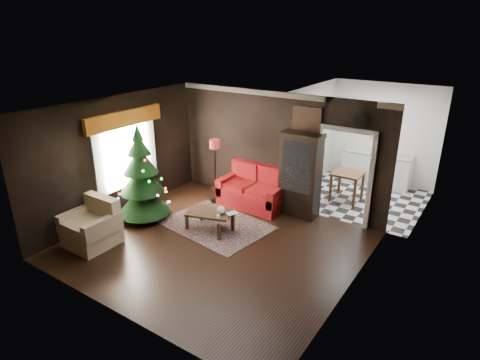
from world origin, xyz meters
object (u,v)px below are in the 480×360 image
Objects in this scene: coffee_table at (210,221)px; kitchen_table at (347,186)px; loveseat at (253,187)px; curio_cabinet at (300,177)px; armchair at (90,224)px; teapot at (221,210)px; floor_lamp at (215,171)px; wall_clock at (361,121)px; christmas_tree at (141,176)px.

coffee_table is 3.76m from kitchen_table.
curio_cabinet is (1.15, 0.22, 0.45)m from loveseat.
armchair is at bearing -128.42° from curio_cabinet.
teapot is at bearing -83.93° from loveseat.
loveseat is 8.59× the size of teapot.
wall_clock is at bearing 12.53° from floor_lamp.
loveseat reaches higher than coffee_table.
floor_lamp is at bearing 74.72° from armchair.
armchair is 1.30× the size of kitchen_table.
armchair is 2.46m from coffee_table.
wall_clock reaches higher than kitchen_table.
kitchen_table reaches higher than teapot.
christmas_tree reaches higher than curio_cabinet.
kitchen_table is (2.70, 1.97, -0.45)m from floor_lamp.
floor_lamp is 1.67× the size of armchair.
curio_cabinet is at bearing 37.53° from christmas_tree.
christmas_tree is 1.55m from armchair.
floor_lamp is 1.61m from coffee_table.
curio_cabinet is 0.84× the size of christmas_tree.
coffee_table is 4.84× the size of teapot.
coffee_table is 1.28× the size of kitchen_table.
kitchen_table is at bearing 42.51° from loveseat.
kitchen_table is at bearing 65.56° from curio_cabinet.
coffee_table is at bearing -93.83° from loveseat.
armchair reaches higher than teapot.
loveseat is 2.67m from christmas_tree.
curio_cabinet is at bearing 60.71° from teapot.
armchair is 3.04× the size of wall_clock.
wall_clock is 2.43m from kitchen_table.
kitchen_table is (1.80, 1.65, -0.12)m from loveseat.
floor_lamp is (-2.05, -0.54, -0.12)m from curio_cabinet.
wall_clock is (2.46, 1.99, 2.15)m from coffee_table.
loveseat is 0.89× the size of curio_cabinet.
christmas_tree is 11.41× the size of teapot.
loveseat is at bearing 49.12° from christmas_tree.
armchair reaches higher than coffee_table.
wall_clock is at bearing 41.56° from teapot.
floor_lamp is 1.64m from teapot.
curio_cabinet is 2.06m from teapot.
wall_clock is 0.43× the size of kitchen_table.
curio_cabinet is 9.60× the size of teapot.
coffee_table is at bearing 48.17° from armchair.
wall_clock is (4.06, 2.38, 1.33)m from christmas_tree.
curio_cabinet is 1.17× the size of floor_lamp.
coffee_table is at bearing -57.97° from floor_lamp.
teapot reaches higher than coffee_table.
floor_lamp is 3.23m from armchair.
wall_clock reaches higher than coffee_table.
kitchen_table is at bearing 36.16° from floor_lamp.
teapot is (1.88, 0.44, -0.51)m from christmas_tree.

